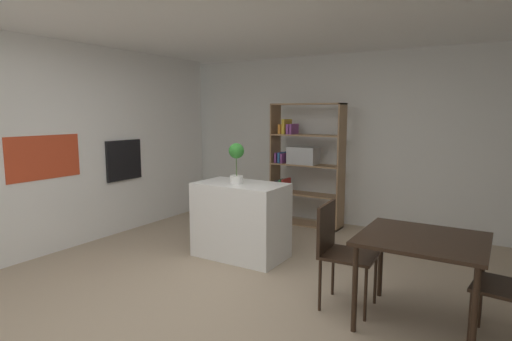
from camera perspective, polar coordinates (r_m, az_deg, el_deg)
name	(u,v)px	position (r m, az deg, el deg)	size (l,w,h in m)	color
ground_plane	(214,297)	(4.08, -5.79, -16.94)	(8.77, 8.77, 0.00)	tan
ceiling_slab	(210,5)	(3.81, -6.38, 21.63)	(6.32, 6.39, 0.06)	white
back_partition	(338,140)	(6.51, 11.15, 4.12)	(6.32, 0.06, 2.59)	silver
tall_cabinet_run_left	(34,147)	(5.83, -28.25, 2.89)	(0.66, 5.76, 2.59)	white
cabinet_niche_splashback	(44,157)	(5.52, -27.10, 1.61)	(0.01, 0.92, 0.52)	#CC4223
built_in_oven	(124,160)	(6.21, -17.70, 1.40)	(0.06, 0.60, 0.57)	black
kitchen_island	(241,220)	(4.97, -2.10, -6.82)	(1.06, 0.62, 0.89)	white
potted_plant_on_island	(236,159)	(4.81, -2.71, 1.64)	(0.18, 0.18, 0.47)	white
open_bookshelf	(302,161)	(6.37, 6.40, 1.37)	(1.12, 0.32, 1.85)	#997551
dining_table	(422,247)	(3.60, 21.86, -9.74)	(0.95, 0.87, 0.74)	black
dining_chair_island_side	(338,245)	(3.79, 11.23, -10.04)	(0.48, 0.45, 0.92)	black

